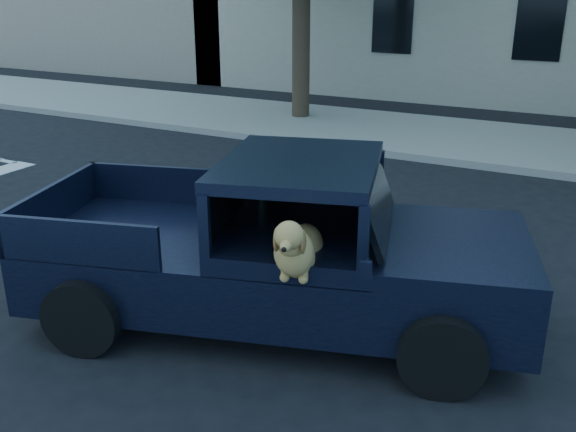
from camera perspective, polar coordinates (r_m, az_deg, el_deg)
name	(u,v)px	position (r m, az deg, el deg)	size (l,w,h in m)	color
ground	(230,326)	(6.84, -5.18, -9.68)	(120.00, 120.00, 0.00)	black
far_sidewalk	(452,139)	(14.90, 14.38, 6.68)	(60.00, 4.00, 0.15)	gray
lane_stripes	(491,248)	(9.10, 17.57, -2.69)	(21.60, 0.14, 0.01)	silver
pickup_truck	(268,269)	(6.64, -1.79, -4.72)	(5.31, 3.26, 1.78)	black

